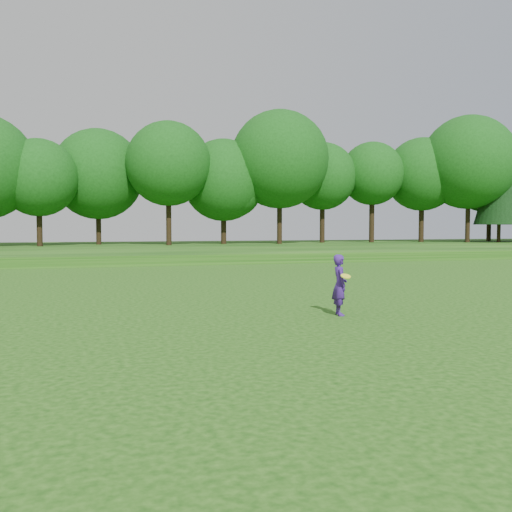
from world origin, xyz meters
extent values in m
plane|color=#123F0C|center=(0.00, 0.00, 0.00)|extent=(140.00, 140.00, 0.00)
cube|color=#123F0C|center=(0.00, 34.00, 0.30)|extent=(130.00, 30.00, 0.60)
cube|color=gray|center=(0.00, 20.00, 0.02)|extent=(130.00, 1.60, 0.04)
imported|color=#3F1C80|center=(3.94, -0.04, 0.76)|extent=(0.45, 0.61, 1.53)
cylinder|color=#F5FF28|center=(3.94, -0.36, 1.01)|extent=(0.25, 0.24, 0.11)
camera|label=1|loc=(-2.08, -13.04, 2.23)|focal=40.00mm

